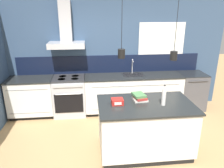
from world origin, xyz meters
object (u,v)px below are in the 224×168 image
at_px(dishwasher, 190,91).
at_px(bottle_on_island, 164,97).
at_px(oven_range, 70,96).
at_px(book_stack, 139,97).
at_px(red_supply_box, 117,102).

distance_m(dishwasher, bottle_on_island, 2.23).
xyz_separation_m(oven_range, dishwasher, (2.98, 0.00, -0.00)).
bearing_deg(book_stack, bottle_on_island, -36.40).
xyz_separation_m(bottle_on_island, red_supply_box, (-0.75, 0.12, -0.10)).
xyz_separation_m(dishwasher, red_supply_box, (-2.06, -1.57, 0.50)).
bearing_deg(oven_range, book_stack, -47.28).
bearing_deg(bottle_on_island, book_stack, 143.60).
xyz_separation_m(book_stack, red_supply_box, (-0.41, -0.14, -0.01)).
bearing_deg(dishwasher, oven_range, -179.92).
relative_size(dishwasher, book_stack, 3.17).
relative_size(bottle_on_island, book_stack, 1.22).
bearing_deg(oven_range, dishwasher, 0.08).
distance_m(oven_range, red_supply_box, 1.89).
relative_size(oven_range, dishwasher, 1.00).
distance_m(dishwasher, red_supply_box, 2.64).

